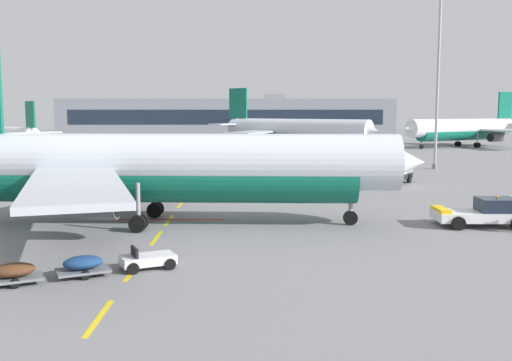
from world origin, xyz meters
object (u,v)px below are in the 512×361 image
at_px(airliner_foreground, 167,167).
at_px(airliner_mid_left, 293,131).
at_px(airliner_far_center, 8,136).
at_px(airliner_far_right, 464,129).
at_px(baggage_train, 50,269).
at_px(fuel_service_truck, 390,169).
at_px(pushback_tug, 484,213).
at_px(apron_light_mast_far, 440,33).

distance_m(airliner_foreground, airliner_mid_left, 72.58).
height_order(airliner_foreground, airliner_far_center, airliner_foreground).
height_order(airliner_far_right, baggage_train, airliner_far_right).
bearing_deg(fuel_service_truck, airliner_far_right, 63.75).
bearing_deg(airliner_foreground, airliner_far_center, 119.21).
xyz_separation_m(pushback_tug, apron_light_mast_far, (9.36, 39.21, 17.00)).
distance_m(airliner_mid_left, fuel_service_truck, 50.14).
bearing_deg(pushback_tug, airliner_far_right, 70.44).
relative_size(pushback_tug, fuel_service_truck, 0.85).
xyz_separation_m(pushback_tug, baggage_train, (-24.98, -12.30, -0.37)).
bearing_deg(fuel_service_truck, apron_light_mast_far, 58.67).
height_order(airliner_far_center, fuel_service_truck, airliner_far_center).
xyz_separation_m(airliner_mid_left, apron_light_mast_far, (16.51, -33.01, 13.90)).
bearing_deg(airliner_far_right, fuel_service_truck, -116.25).
bearing_deg(apron_light_mast_far, airliner_far_right, 65.66).
bearing_deg(airliner_far_right, airliner_mid_left, -159.49).
bearing_deg(apron_light_mast_far, fuel_service_truck, -121.33).
distance_m(pushback_tug, airliner_mid_left, 72.64).
xyz_separation_m(airliner_foreground, apron_light_mast_far, (30.76, 38.15, 13.95)).
height_order(airliner_foreground, pushback_tug, airliner_foreground).
distance_m(airliner_far_right, fuel_service_truck, 71.21).
xyz_separation_m(airliner_mid_left, airliner_far_center, (-54.39, 0.63, -0.93)).
relative_size(pushback_tug, airliner_far_center, 0.26).
bearing_deg(airliner_mid_left, baggage_train, -101.91).
relative_size(baggage_train, apron_light_mast_far, 0.38).
relative_size(airliner_far_right, apron_light_mast_far, 1.11).
height_order(airliner_mid_left, airliner_far_center, airliner_mid_left).
distance_m(pushback_tug, apron_light_mast_far, 43.75).
xyz_separation_m(airliner_far_right, fuel_service_truck, (-31.48, -63.84, -2.25)).
bearing_deg(fuel_service_truck, airliner_mid_left, 97.30).
xyz_separation_m(airliner_far_center, baggage_train, (36.56, -85.15, -2.54)).
height_order(airliner_far_center, airliner_far_right, airliner_far_right).
height_order(baggage_train, apron_light_mast_far, apron_light_mast_far).
distance_m(airliner_mid_left, airliner_far_center, 54.40).
relative_size(airliner_mid_left, apron_light_mast_far, 1.07).
bearing_deg(apron_light_mast_far, pushback_tug, -103.43).
height_order(pushback_tug, baggage_train, pushback_tug).
bearing_deg(pushback_tug, apron_light_mast_far, 76.57).
bearing_deg(pushback_tug, airliner_foreground, 177.18).
bearing_deg(apron_light_mast_far, airliner_far_center, 154.61).
height_order(airliner_mid_left, apron_light_mast_far, apron_light_mast_far).
relative_size(fuel_service_truck, baggage_train, 0.64).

